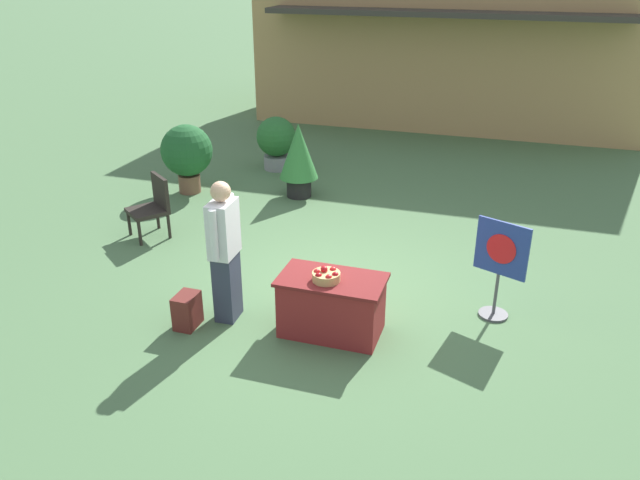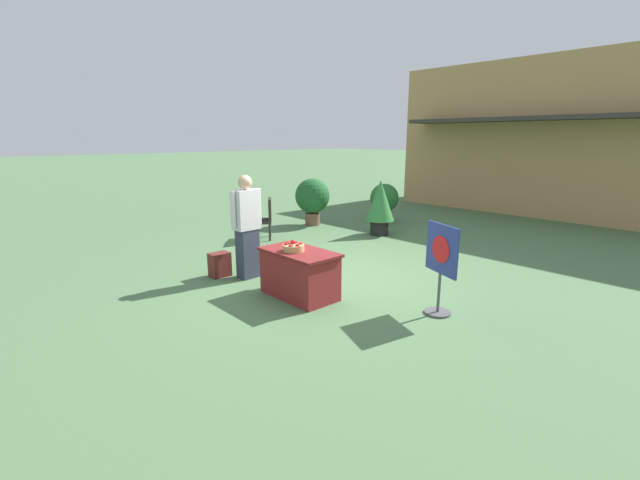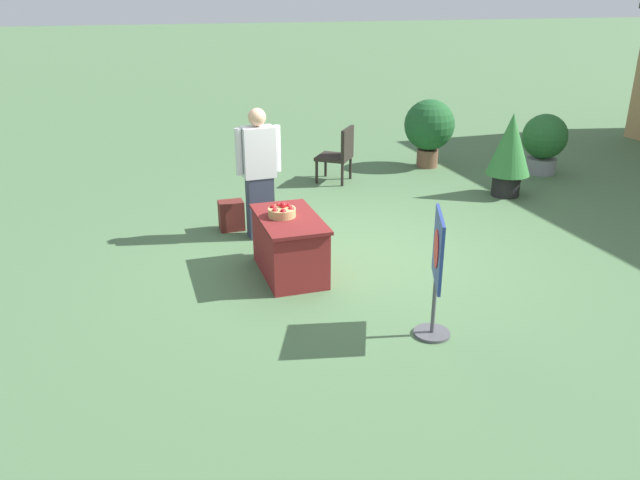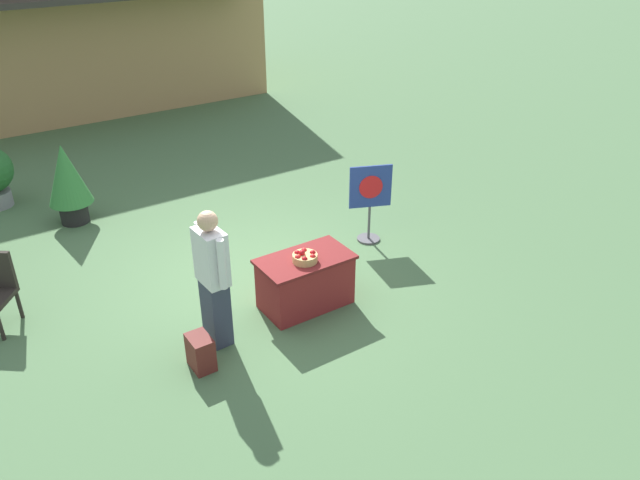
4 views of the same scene
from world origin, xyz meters
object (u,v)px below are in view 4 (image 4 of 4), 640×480
at_px(poster_board, 370,199).
at_px(potted_plant_near_left, 67,179).
at_px(display_table, 305,281).
at_px(backpack, 201,352).
at_px(apple_basket, 305,257).
at_px(person_visitor, 213,278).

distance_m(poster_board, potted_plant_near_left, 4.90).
bearing_deg(potted_plant_near_left, display_table, -65.60).
bearing_deg(potted_plant_near_left, poster_board, -41.03).
distance_m(display_table, potted_plant_near_left, 4.61).
distance_m(backpack, poster_board, 3.76).
distance_m(apple_basket, person_visitor, 1.26).
xyz_separation_m(display_table, person_visitor, (-1.30, -0.06, 0.54)).
relative_size(display_table, person_visitor, 0.69).
bearing_deg(apple_basket, potted_plant_near_left, 113.52).
relative_size(display_table, backpack, 2.90).
bearing_deg(apple_basket, backpack, -168.45).
bearing_deg(backpack, poster_board, 21.51).
distance_m(apple_basket, backpack, 1.75).
xyz_separation_m(person_visitor, potted_plant_near_left, (-0.60, 4.24, -0.13)).
relative_size(person_visitor, potted_plant_near_left, 1.30).
xyz_separation_m(apple_basket, backpack, (-1.63, -0.33, -0.57)).
height_order(person_visitor, potted_plant_near_left, person_visitor).
bearing_deg(display_table, apple_basket, -123.26).
bearing_deg(display_table, poster_board, 28.22).
relative_size(backpack, potted_plant_near_left, 0.31).
bearing_deg(person_visitor, poster_board, 15.57).
bearing_deg(display_table, person_visitor, -177.20).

